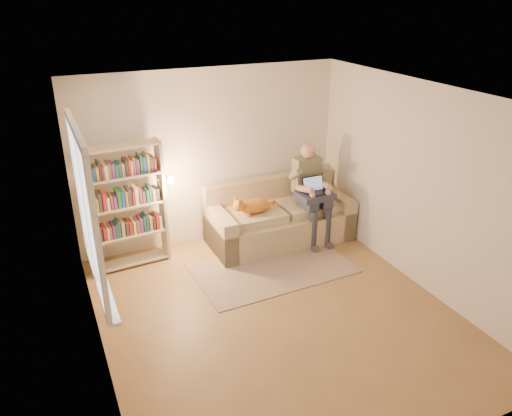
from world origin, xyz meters
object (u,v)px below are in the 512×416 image
sofa (278,219)px  person (311,187)px  laptop (315,189)px  bookshelf (126,201)px  cat (251,207)px

sofa → person: person is taller
laptop → bookshelf: bearing=171.0°
person → bookshelf: 2.69m
sofa → cat: size_ratio=3.03×
cat → person: bearing=-1.3°
sofa → person: 0.70m
sofa → bookshelf: 2.32m
person → bookshelf: size_ratio=0.85×
cat → bookshelf: (-1.70, 0.29, 0.28)m
bookshelf → laptop: bearing=-13.9°
laptop → person: bearing=89.3°
cat → laptop: (0.97, -0.15, 0.18)m
person → laptop: (-0.00, -0.12, 0.03)m
cat → laptop: laptop is taller
sofa → laptop: size_ratio=6.26×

